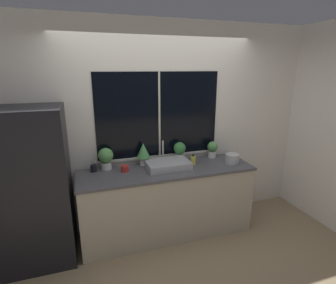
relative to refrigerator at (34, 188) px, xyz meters
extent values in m
plane|color=#937F60|center=(1.51, -0.29, -0.87)|extent=(14.00, 14.00, 0.00)
cube|color=silver|center=(1.51, 0.38, 0.48)|extent=(8.00, 0.06, 2.70)
cube|color=black|center=(1.51, 0.35, 0.65)|extent=(1.63, 0.01, 1.09)
cube|color=beige|center=(1.51, 0.34, 0.65)|extent=(0.02, 0.01, 1.09)
cube|color=beige|center=(1.51, 0.34, 0.09)|extent=(1.69, 0.04, 0.03)
cube|color=silver|center=(3.67, 1.21, 0.48)|extent=(0.06, 7.00, 2.70)
cube|color=#B2A893|center=(1.51, 0.01, -0.44)|extent=(2.16, 0.60, 0.86)
cube|color=#4C4C51|center=(1.51, 0.01, 0.01)|extent=(2.19, 0.63, 0.03)
cube|color=black|center=(0.00, 0.00, 0.00)|extent=(0.74, 0.65, 1.74)
cube|color=#ADADB2|center=(1.53, 0.05, 0.07)|extent=(0.54, 0.36, 0.09)
cylinder|color=#B7B7BC|center=(1.53, 0.26, 0.04)|extent=(0.04, 0.04, 0.03)
cylinder|color=#B7B7BC|center=(1.53, 0.26, 0.19)|extent=(0.02, 0.02, 0.27)
cylinder|color=white|center=(0.79, 0.24, 0.07)|extent=(0.12, 0.12, 0.09)
sphere|color=#569951|center=(0.79, 0.24, 0.21)|extent=(0.18, 0.18, 0.18)
cylinder|color=white|center=(1.26, 0.24, 0.08)|extent=(0.10, 0.10, 0.11)
cone|color=#478E4C|center=(1.26, 0.24, 0.23)|extent=(0.17, 0.17, 0.19)
cylinder|color=white|center=(1.76, 0.24, 0.08)|extent=(0.13, 0.13, 0.10)
sphere|color=#387A3D|center=(1.76, 0.24, 0.21)|extent=(0.16, 0.16, 0.16)
cylinder|color=white|center=(2.25, 0.24, 0.07)|extent=(0.11, 0.11, 0.08)
sphere|color=#569951|center=(2.25, 0.24, 0.18)|extent=(0.14, 0.14, 0.14)
cylinder|color=#DBD14C|center=(1.88, 0.06, 0.08)|extent=(0.06, 0.06, 0.11)
cylinder|color=black|center=(1.88, 0.06, 0.15)|extent=(0.03, 0.03, 0.03)
cylinder|color=#B72D28|center=(1.00, 0.10, 0.07)|extent=(0.09, 0.09, 0.08)
cylinder|color=black|center=(0.63, 0.21, 0.07)|extent=(0.07, 0.07, 0.09)
cylinder|color=#B2B2B7|center=(2.39, -0.05, 0.09)|extent=(0.19, 0.19, 0.13)
cone|color=#B2B2B7|center=(2.39, -0.05, 0.16)|extent=(0.16, 0.16, 0.01)
camera|label=1|loc=(0.58, -2.89, 1.24)|focal=28.00mm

